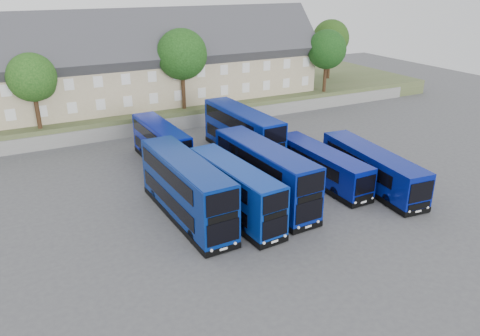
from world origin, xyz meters
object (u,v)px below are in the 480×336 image
tree_east (327,51)px  dd_front_left (186,190)px  dd_front_mid (235,192)px  tree_far (331,40)px  tree_west (34,79)px  tree_mid (183,56)px  coach_east_a (322,166)px

tree_east → dd_front_left: bearing=-142.9°
dd_front_mid → tree_far: (31.27, 29.95, 5.76)m
tree_west → tree_mid: tree_mid is taller
tree_mid → coach_east_a: bearing=-79.0°
tree_mid → tree_east: bearing=-1.4°
dd_front_mid → tree_far: 43.68m
coach_east_a → tree_far: 35.93m
dd_front_mid → tree_mid: (5.27, 23.45, 6.10)m
tree_mid → tree_far: bearing=14.0°
tree_east → dd_front_mid: bearing=-137.8°
tree_east → tree_west: bearing=-180.0°
tree_mid → tree_east: size_ratio=1.12×
coach_east_a → tree_west: (-20.14, 20.82, 5.61)m
dd_front_left → tree_east: 36.08m
dd_front_left → tree_west: (-7.54, 21.56, 4.82)m
dd_front_left → tree_mid: size_ratio=1.26×
dd_front_mid → coach_east_a: dd_front_mid is taller
coach_east_a → tree_east: size_ratio=1.33×
dd_front_left → tree_mid: 24.34m
dd_front_left → tree_mid: bearing=66.6°
dd_front_mid → tree_east: tree_east is taller
dd_front_left → tree_far: (34.46, 28.56, 5.49)m
coach_east_a → tree_far: bearing=50.9°
dd_front_left → tree_east: bearing=34.8°
dd_front_mid → coach_east_a: 9.66m
dd_front_mid → tree_west: bearing=110.4°
dd_front_mid → tree_far: bearing=39.1°
coach_east_a → tree_mid: 22.70m
tree_west → tree_east: (36.00, 0.00, 0.34)m
dd_front_mid → tree_far: size_ratio=1.18×
tree_far → tree_east: bearing=-130.6°
dd_front_left → tree_far: size_ratio=1.33×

